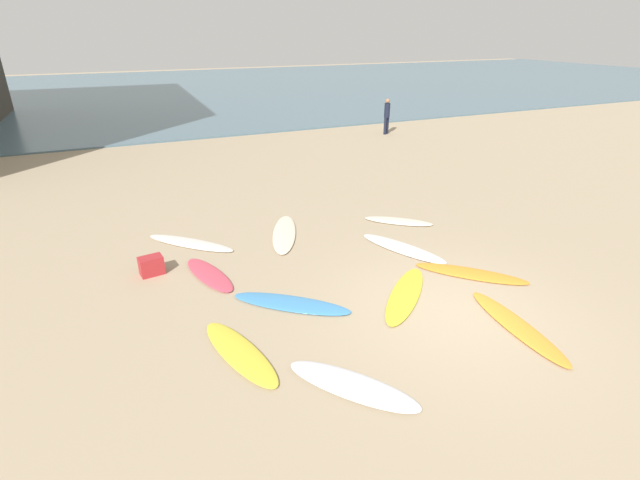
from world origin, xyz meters
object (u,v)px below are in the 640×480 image
(surfboard_5, at_px, (209,274))
(surfboard_2, at_px, (190,243))
(surfboard_1, at_px, (405,295))
(surfboard_7, at_px, (291,304))
(surfboard_8, at_px, (471,273))
(beachgoer_near, at_px, (387,114))
(surfboard_10, at_px, (398,221))
(surfboard_3, at_px, (284,234))
(surfboard_6, at_px, (352,385))
(surfboard_9, at_px, (240,353))
(surfboard_0, at_px, (517,326))
(beach_cooler, at_px, (151,266))
(surfboard_4, at_px, (403,248))

(surfboard_5, bearing_deg, surfboard_2, -101.30)
(surfboard_1, xyz_separation_m, surfboard_7, (-2.25, 0.63, -0.00))
(surfboard_1, height_order, surfboard_5, surfboard_5)
(surfboard_7, distance_m, surfboard_8, 4.11)
(surfboard_7, distance_m, beachgoer_near, 16.71)
(surfboard_10, bearing_deg, surfboard_7, 162.90)
(surfboard_3, bearing_deg, surfboard_6, 102.50)
(surfboard_1, bearing_deg, surfboard_9, -127.14)
(beachgoer_near, bearing_deg, surfboard_9, 25.66)
(surfboard_6, bearing_deg, surfboard_9, -85.22)
(surfboard_9, bearing_deg, surfboard_2, 75.48)
(surfboard_1, relative_size, beachgoer_near, 1.37)
(surfboard_5, distance_m, surfboard_8, 5.80)
(surfboard_0, relative_size, surfboard_10, 1.31)
(surfboard_2, height_order, surfboard_6, surfboard_6)
(beach_cooler, bearing_deg, surfboard_1, -33.70)
(surfboard_0, relative_size, surfboard_2, 1.00)
(surfboard_7, height_order, beachgoer_near, beachgoer_near)
(surfboard_2, bearing_deg, surfboard_6, -121.81)
(surfboard_2, xyz_separation_m, surfboard_6, (1.35, -6.25, 0.01))
(surfboard_1, distance_m, surfboard_2, 5.61)
(surfboard_8, bearing_deg, surfboard_3, 84.52)
(surfboard_7, distance_m, beach_cooler, 3.42)
(surfboard_0, height_order, surfboard_4, surfboard_4)
(surfboard_1, relative_size, surfboard_2, 0.96)
(surfboard_6, relative_size, surfboard_7, 0.90)
(surfboard_9, bearing_deg, surfboard_8, -7.79)
(surfboard_8, relative_size, surfboard_10, 1.27)
(surfboard_1, bearing_deg, beachgoer_near, 105.65)
(surfboard_3, bearing_deg, surfboard_8, 151.62)
(surfboard_2, xyz_separation_m, surfboard_7, (1.33, -3.69, -0.00))
(surfboard_3, bearing_deg, surfboard_0, 135.90)
(surfboard_2, xyz_separation_m, beachgoer_near, (11.52, 9.52, 0.95))
(surfboard_4, distance_m, surfboard_6, 5.10)
(beach_cooler, bearing_deg, surfboard_6, -64.46)
(surfboard_6, bearing_deg, surfboard_3, -137.86)
(surfboard_1, relative_size, surfboard_3, 0.95)
(surfboard_8, height_order, beach_cooler, beach_cooler)
(surfboard_2, relative_size, surfboard_4, 1.04)
(surfboard_9, bearing_deg, surfboard_7, 24.84)
(surfboard_5, xyz_separation_m, surfboard_6, (1.26, -4.40, 0.01))
(surfboard_6, height_order, surfboard_10, surfboard_6)
(surfboard_2, distance_m, surfboard_4, 5.34)
(surfboard_0, bearing_deg, beach_cooler, -34.83)
(surfboard_1, distance_m, surfboard_9, 3.61)
(surfboard_1, bearing_deg, surfboard_0, -8.97)
(surfboard_6, distance_m, surfboard_10, 6.85)
(surfboard_1, xyz_separation_m, surfboard_5, (-3.48, 2.47, 0.00))
(surfboard_0, bearing_deg, surfboard_3, -61.84)
(surfboard_7, bearing_deg, surfboard_4, -30.33)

